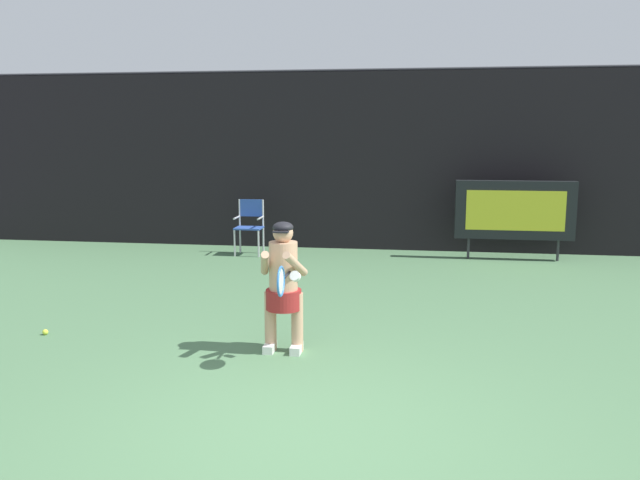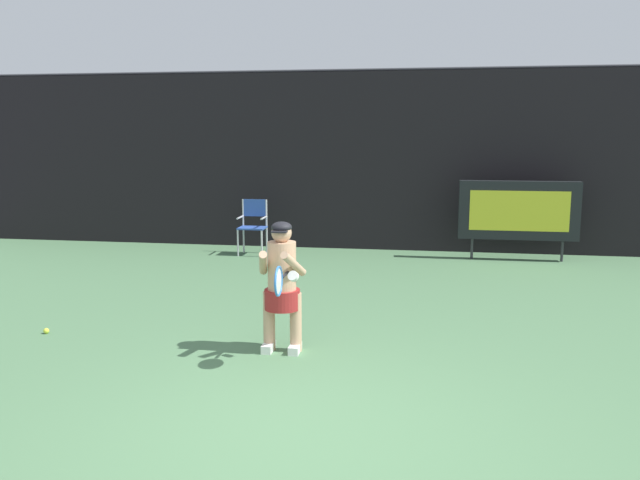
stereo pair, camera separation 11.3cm
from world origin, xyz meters
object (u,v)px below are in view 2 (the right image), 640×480
Objects in this scene: umpire_chair at (253,223)px; tennis_player at (282,282)px; scoreboard at (518,211)px; tennis_racket at (279,281)px; water_bottle at (279,251)px; tennis_ball_loose at (46,331)px.

tennis_player reaches higher than umpire_chair.
tennis_player is (1.84, -5.58, 0.16)m from umpire_chair.
tennis_player is at bearing -71.75° from umpire_chair.
scoreboard reaches higher than umpire_chair.
umpire_chair is at bearing 122.25° from tennis_racket.
scoreboard reaches higher than water_bottle.
tennis_ball_loose is at bearing -177.65° from tennis_racket.
scoreboard is at bearing 42.28° from tennis_ball_loose.
scoreboard is 8.30× the size of water_bottle.
umpire_chair reaches higher than tennis_racket.
scoreboard is 8.40m from tennis_ball_loose.
water_bottle is 5.47m from tennis_ball_loose.
tennis_racket is (1.93, -6.10, 0.30)m from umpire_chair.
scoreboard is 6.62m from tennis_player.
tennis_racket reaches higher than tennis_ball_loose.
tennis_ball_loose is at bearing -101.41° from umpire_chair.
umpire_chair is (-5.08, -0.19, -0.33)m from scoreboard.
tennis_player is at bearing -76.59° from water_bottle.
scoreboard is at bearing 2.10° from umpire_chair.
tennis_player is 0.55m from tennis_racket.
umpire_chair is 6.40m from tennis_racket.
scoreboard is at bearing 78.03° from tennis_racket.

